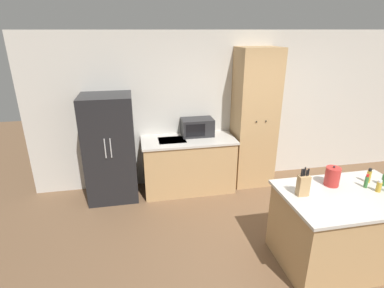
{
  "coord_description": "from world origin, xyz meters",
  "views": [
    {
      "loc": [
        -1.87,
        -2.57,
        2.6
      ],
      "look_at": [
        -1.09,
        1.4,
        1.05
      ],
      "focal_mm": 28.0,
      "sensor_mm": 36.0,
      "label": 1
    }
  ],
  "objects_px": {
    "spice_bottle_amber_oil": "(379,186)",
    "spice_bottle_tall_dark": "(369,176)",
    "knife_block": "(303,185)",
    "kettle": "(332,176)",
    "spice_bottle_short_red": "(366,181)",
    "pantry_cabinet": "(254,119)",
    "microwave": "(197,127)",
    "refrigerator": "(110,148)"
  },
  "relations": [
    {
      "from": "microwave",
      "to": "pantry_cabinet",
      "type": "bearing_deg",
      "value": -5.31
    },
    {
      "from": "spice_bottle_tall_dark",
      "to": "spice_bottle_amber_oil",
      "type": "height_order",
      "value": "spice_bottle_tall_dark"
    },
    {
      "from": "pantry_cabinet",
      "to": "spice_bottle_amber_oil",
      "type": "height_order",
      "value": "pantry_cabinet"
    },
    {
      "from": "spice_bottle_amber_oil",
      "to": "pantry_cabinet",
      "type": "bearing_deg",
      "value": 106.33
    },
    {
      "from": "knife_block",
      "to": "spice_bottle_tall_dark",
      "type": "xyz_separation_m",
      "value": [
        0.92,
        0.11,
        -0.04
      ]
    },
    {
      "from": "refrigerator",
      "to": "pantry_cabinet",
      "type": "distance_m",
      "value": 2.43
    },
    {
      "from": "refrigerator",
      "to": "spice_bottle_amber_oil",
      "type": "height_order",
      "value": "refrigerator"
    },
    {
      "from": "refrigerator",
      "to": "kettle",
      "type": "height_order",
      "value": "refrigerator"
    },
    {
      "from": "refrigerator",
      "to": "microwave",
      "type": "height_order",
      "value": "refrigerator"
    },
    {
      "from": "knife_block",
      "to": "spice_bottle_tall_dark",
      "type": "distance_m",
      "value": 0.93
    },
    {
      "from": "pantry_cabinet",
      "to": "knife_block",
      "type": "bearing_deg",
      "value": -97.13
    },
    {
      "from": "spice_bottle_amber_oil",
      "to": "spice_bottle_tall_dark",
      "type": "bearing_deg",
      "value": 77.92
    },
    {
      "from": "knife_block",
      "to": "spice_bottle_short_red",
      "type": "relative_size",
      "value": 2.01
    },
    {
      "from": "refrigerator",
      "to": "spice_bottle_short_red",
      "type": "xyz_separation_m",
      "value": [
        2.96,
        -1.96,
        0.14
      ]
    },
    {
      "from": "spice_bottle_short_red",
      "to": "kettle",
      "type": "xyz_separation_m",
      "value": [
        -0.35,
        0.13,
        0.03
      ]
    },
    {
      "from": "spice_bottle_short_red",
      "to": "spice_bottle_tall_dark",
      "type": "bearing_deg",
      "value": 41.57
    },
    {
      "from": "pantry_cabinet",
      "to": "spice_bottle_short_red",
      "type": "relative_size",
      "value": 14.14
    },
    {
      "from": "spice_bottle_tall_dark",
      "to": "spice_bottle_amber_oil",
      "type": "xyz_separation_m",
      "value": [
        -0.05,
        -0.21,
        -0.02
      ]
    },
    {
      "from": "pantry_cabinet",
      "to": "microwave",
      "type": "relative_size",
      "value": 4.44
    },
    {
      "from": "knife_block",
      "to": "kettle",
      "type": "relative_size",
      "value": 1.36
    },
    {
      "from": "spice_bottle_tall_dark",
      "to": "spice_bottle_short_red",
      "type": "xyz_separation_m",
      "value": [
        -0.12,
        -0.1,
        -0.01
      ]
    },
    {
      "from": "knife_block",
      "to": "kettle",
      "type": "distance_m",
      "value": 0.47
    },
    {
      "from": "microwave",
      "to": "kettle",
      "type": "relative_size",
      "value": 2.15
    },
    {
      "from": "knife_block",
      "to": "microwave",
      "type": "bearing_deg",
      "value": 108.79
    },
    {
      "from": "pantry_cabinet",
      "to": "spice_bottle_tall_dark",
      "type": "distance_m",
      "value": 2.03
    },
    {
      "from": "spice_bottle_amber_oil",
      "to": "kettle",
      "type": "relative_size",
      "value": 0.57
    },
    {
      "from": "spice_bottle_tall_dark",
      "to": "refrigerator",
      "type": "bearing_deg",
      "value": 148.88
    },
    {
      "from": "knife_block",
      "to": "spice_bottle_short_red",
      "type": "height_order",
      "value": "knife_block"
    },
    {
      "from": "microwave",
      "to": "spice_bottle_short_red",
      "type": "bearing_deg",
      "value": -54.08
    },
    {
      "from": "kettle",
      "to": "spice_bottle_tall_dark",
      "type": "bearing_deg",
      "value": -2.98
    },
    {
      "from": "knife_block",
      "to": "kettle",
      "type": "height_order",
      "value": "knife_block"
    },
    {
      "from": "microwave",
      "to": "kettle",
      "type": "xyz_separation_m",
      "value": [
        1.17,
        -1.97,
        -0.05
      ]
    },
    {
      "from": "knife_block",
      "to": "spice_bottle_amber_oil",
      "type": "bearing_deg",
      "value": -6.52
    },
    {
      "from": "spice_bottle_short_red",
      "to": "spice_bottle_amber_oil",
      "type": "relative_size",
      "value": 1.18
    },
    {
      "from": "refrigerator",
      "to": "knife_block",
      "type": "distance_m",
      "value": 2.92
    },
    {
      "from": "microwave",
      "to": "knife_block",
      "type": "bearing_deg",
      "value": -71.21
    },
    {
      "from": "microwave",
      "to": "knife_block",
      "type": "relative_size",
      "value": 1.59
    },
    {
      "from": "refrigerator",
      "to": "pantry_cabinet",
      "type": "height_order",
      "value": "pantry_cabinet"
    },
    {
      "from": "microwave",
      "to": "kettle",
      "type": "height_order",
      "value": "microwave"
    },
    {
      "from": "pantry_cabinet",
      "to": "spice_bottle_amber_oil",
      "type": "bearing_deg",
      "value": -73.67
    },
    {
      "from": "pantry_cabinet",
      "to": "spice_bottle_short_red",
      "type": "bearing_deg",
      "value": -74.67
    },
    {
      "from": "spice_bottle_short_red",
      "to": "kettle",
      "type": "distance_m",
      "value": 0.37
    }
  ]
}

